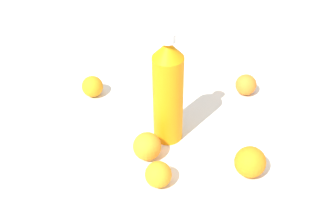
% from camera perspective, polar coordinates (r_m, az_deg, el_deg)
% --- Properties ---
extents(ground_plane, '(2.40, 2.40, 0.00)m').
position_cam_1_polar(ground_plane, '(1.10, 1.97, -1.98)').
color(ground_plane, silver).
extents(water_bottle, '(0.07, 0.07, 0.30)m').
position_cam_1_polar(water_bottle, '(0.98, 0.00, 2.77)').
color(water_bottle, orange).
rests_on(water_bottle, ground_plane).
extents(orange_0, '(0.06, 0.06, 0.06)m').
position_cam_1_polar(orange_0, '(0.94, -1.34, -8.58)').
color(orange_0, orange).
rests_on(orange_0, ground_plane).
extents(orange_1, '(0.06, 0.06, 0.06)m').
position_cam_1_polar(orange_1, '(1.22, 10.67, 3.71)').
color(orange_1, orange).
rests_on(orange_1, ground_plane).
extents(orange_2, '(0.07, 0.07, 0.07)m').
position_cam_1_polar(orange_2, '(0.98, 11.22, -6.76)').
color(orange_2, orange).
rests_on(orange_2, ground_plane).
extents(orange_3, '(0.06, 0.06, 0.06)m').
position_cam_1_polar(orange_3, '(1.21, -10.35, 3.48)').
color(orange_3, orange).
rests_on(orange_3, ground_plane).
extents(orange_4, '(0.07, 0.07, 0.07)m').
position_cam_1_polar(orange_4, '(1.00, -2.88, -4.74)').
color(orange_4, orange).
rests_on(orange_4, ground_plane).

